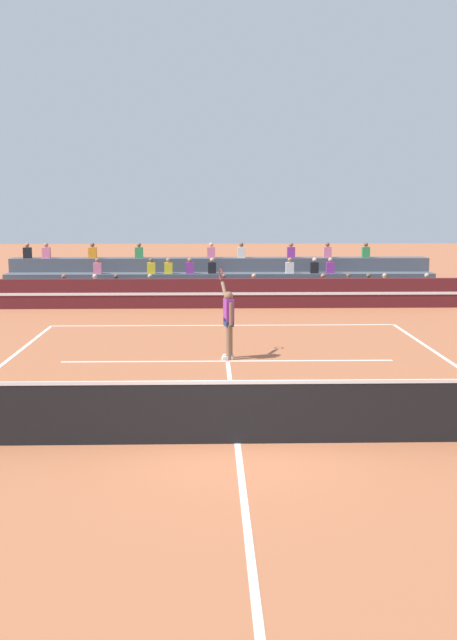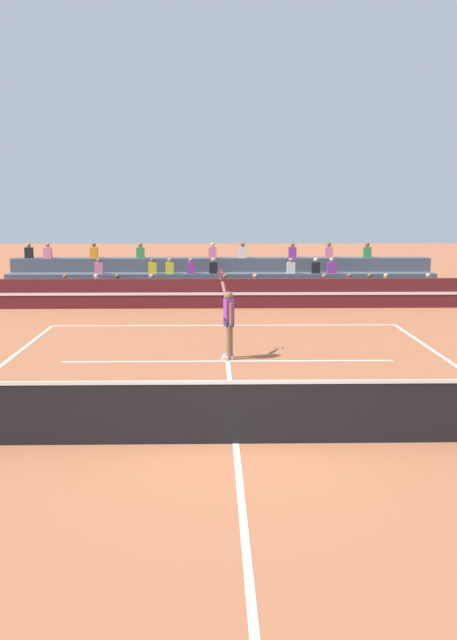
# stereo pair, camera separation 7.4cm
# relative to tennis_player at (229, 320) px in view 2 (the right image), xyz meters

# --- Properties ---
(ground_plane) EXTENTS (120.00, 120.00, 0.00)m
(ground_plane) POSITION_rel_tennis_player_xyz_m (-0.03, -6.75, -0.98)
(ground_plane) COLOR #AD603D
(court_lines) EXTENTS (11.10, 23.90, 0.01)m
(court_lines) POSITION_rel_tennis_player_xyz_m (-0.03, -6.75, -0.98)
(court_lines) COLOR white
(court_lines) RESTS_ON ground
(tennis_net) EXTENTS (12.00, 0.10, 1.10)m
(tennis_net) POSITION_rel_tennis_player_xyz_m (-0.03, -6.75, -0.44)
(tennis_net) COLOR #2D6B38
(tennis_net) RESTS_ON ground
(sponsor_banner_wall) EXTENTS (18.00, 0.26, 1.10)m
(sponsor_banner_wall) POSITION_rel_tennis_player_xyz_m (-0.03, 9.15, -0.43)
(sponsor_banner_wall) COLOR #51191E
(sponsor_banner_wall) RESTS_ON ground
(bleacher_stand) EXTENTS (17.12, 2.85, 2.28)m
(bleacher_stand) POSITION_rel_tennis_player_xyz_m (-0.03, 11.68, -0.32)
(bleacher_stand) COLOR #4C515B
(bleacher_stand) RESTS_ON ground
(tennis_player) EXTENTS (0.38, 1.34, 2.28)m
(tennis_player) POSITION_rel_tennis_player_xyz_m (0.00, 0.00, 0.00)
(tennis_player) COLOR brown
(tennis_player) RESTS_ON ground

